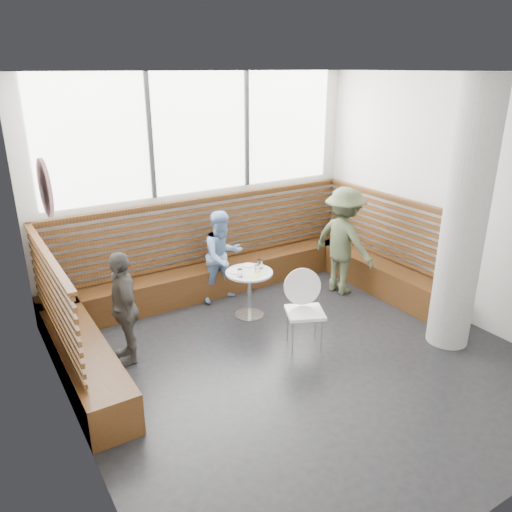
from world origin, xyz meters
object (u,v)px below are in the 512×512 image
cafe_chair (301,303)px  child_back (223,256)px  concrete_column (465,219)px  cafe_table (249,284)px  adult_man (344,241)px  child_left (124,308)px

cafe_chair → child_back: 1.67m
concrete_column → cafe_table: 2.83m
cafe_table → adult_man: 1.66m
adult_man → child_left: 3.41m
child_left → adult_man: bearing=99.0°
cafe_chair → child_back: size_ratio=0.71×
cafe_table → child_left: child_left is taller
cafe_chair → child_left: child_left is taller
concrete_column → cafe_chair: size_ratio=3.33×
cafe_chair → child_back: (-0.19, 1.65, 0.11)m
concrete_column → child_left: size_ratio=2.36×
cafe_table → concrete_column: bearing=-47.0°
child_left → cafe_table: bearing=102.7°
cafe_table → adult_man: size_ratio=0.40×
adult_man → child_left: size_ratio=1.21×
adult_man → child_back: adult_man is taller
adult_man → child_left: bearing=83.1°
concrete_column → child_left: concrete_column is taller
concrete_column → child_left: (-3.56, 1.72, -0.92)m
adult_man → child_back: 1.82m
cafe_table → adult_man: adult_man is taller
cafe_table → child_back: bearing=94.1°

